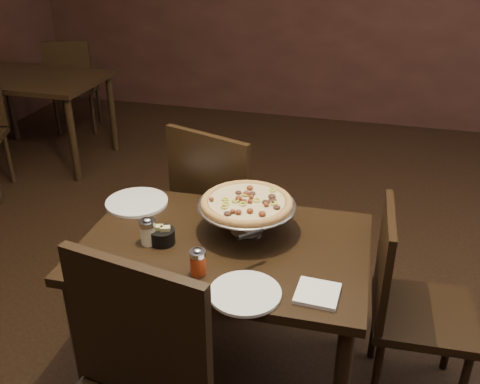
# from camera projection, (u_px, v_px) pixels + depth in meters

# --- Properties ---
(room) EXTENTS (6.04, 7.04, 2.84)m
(room) POSITION_uv_depth(u_px,v_px,m) (255.00, 58.00, 1.75)
(room) COLOR black
(room) RESTS_ON ground
(dining_table) EXTENTS (1.12, 0.76, 0.69)m
(dining_table) POSITION_uv_depth(u_px,v_px,m) (224.00, 263.00, 2.11)
(dining_table) COLOR black
(dining_table) RESTS_ON ground
(background_table) EXTENTS (1.11, 0.74, 0.69)m
(background_table) POSITION_uv_depth(u_px,v_px,m) (33.00, 88.00, 4.25)
(background_table) COLOR black
(background_table) RESTS_ON ground
(pizza_stand) EXTENTS (0.39, 0.39, 0.16)m
(pizza_stand) POSITION_uv_depth(u_px,v_px,m) (247.00, 203.00, 2.08)
(pizza_stand) COLOR #ADADB4
(pizza_stand) RESTS_ON dining_table
(parmesan_shaker) EXTENTS (0.06, 0.06, 0.11)m
(parmesan_shaker) POSITION_uv_depth(u_px,v_px,m) (148.00, 231.00, 2.04)
(parmesan_shaker) COLOR beige
(parmesan_shaker) RESTS_ON dining_table
(pepper_flake_shaker) EXTENTS (0.06, 0.06, 0.10)m
(pepper_flake_shaker) POSITION_uv_depth(u_px,v_px,m) (198.00, 262.00, 1.87)
(pepper_flake_shaker) COLOR #9A210E
(pepper_flake_shaker) RESTS_ON dining_table
(packet_caddy) EXTENTS (0.10, 0.10, 0.07)m
(packet_caddy) POSITION_uv_depth(u_px,v_px,m) (163.00, 236.00, 2.05)
(packet_caddy) COLOR black
(packet_caddy) RESTS_ON dining_table
(napkin_stack) EXTENTS (0.15, 0.15, 0.02)m
(napkin_stack) POSITION_uv_depth(u_px,v_px,m) (317.00, 293.00, 1.78)
(napkin_stack) COLOR white
(napkin_stack) RESTS_ON dining_table
(plate_left) EXTENTS (0.27, 0.27, 0.01)m
(plate_left) POSITION_uv_depth(u_px,v_px,m) (137.00, 202.00, 2.35)
(plate_left) COLOR white
(plate_left) RESTS_ON dining_table
(plate_near) EXTENTS (0.24, 0.24, 0.01)m
(plate_near) POSITION_uv_depth(u_px,v_px,m) (245.00, 293.00, 1.78)
(plate_near) COLOR white
(plate_near) RESTS_ON dining_table
(serving_spatula) EXTENTS (0.14, 0.14, 0.02)m
(serving_spatula) POSITION_uv_depth(u_px,v_px,m) (251.00, 235.00, 1.88)
(serving_spatula) COLOR #ADADB4
(serving_spatula) RESTS_ON pizza_stand
(chair_far) EXTENTS (0.57, 0.57, 0.96)m
(chair_far) POSITION_uv_depth(u_px,v_px,m) (224.00, 209.00, 2.65)
(chair_far) COLOR black
(chair_far) RESTS_ON ground
(chair_side) EXTENTS (0.42, 0.42, 0.85)m
(chair_side) POSITION_uv_depth(u_px,v_px,m) (408.00, 301.00, 2.11)
(chair_side) COLOR black
(chair_side) RESTS_ON ground
(bg_chair_far) EXTENTS (0.51, 0.51, 0.86)m
(bg_chair_far) POSITION_uv_depth(u_px,v_px,m) (73.00, 82.00, 4.88)
(bg_chair_far) COLOR black
(bg_chair_far) RESTS_ON ground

